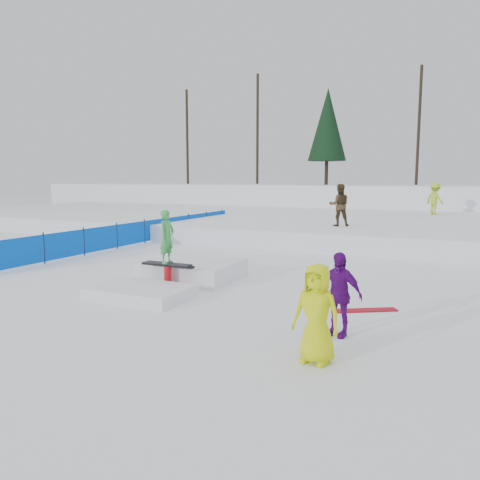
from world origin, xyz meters
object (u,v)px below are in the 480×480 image
at_px(walker_olive, 339,205).
at_px(jib_rail_feature, 180,273).
at_px(safety_fence, 145,231).
at_px(walker_ygreen, 435,199).
at_px(spectator_purple, 338,294).
at_px(spectator_yellow, 317,313).

xyz_separation_m(walker_olive, jib_rail_feature, (-2.07, -10.06, -1.44)).
relative_size(safety_fence, walker_ygreen, 8.54).
relative_size(walker_ygreen, spectator_purple, 1.17).
bearing_deg(jib_rail_feature, walker_ygreen, 73.63).
bearing_deg(walker_ygreen, walker_olive, 110.44).
bearing_deg(safety_fence, spectator_yellow, -42.76).
height_order(walker_ygreen, jib_rail_feature, walker_ygreen).
relative_size(safety_fence, walker_olive, 8.43).
height_order(safety_fence, walker_olive, walker_olive).
xyz_separation_m(safety_fence, walker_ygreen, (11.54, 12.75, 1.19)).
bearing_deg(jib_rail_feature, safety_fence, 133.19).
height_order(walker_olive, walker_ygreen, walker_olive).
height_order(spectator_yellow, jib_rail_feature, jib_rail_feature).
distance_m(walker_olive, jib_rail_feature, 10.38).
xyz_separation_m(safety_fence, jib_rail_feature, (5.93, -6.32, -0.25)).
xyz_separation_m(spectator_purple, jib_rail_feature, (-5.07, 2.41, -0.50)).
distance_m(safety_fence, walker_olive, 8.92).
xyz_separation_m(safety_fence, spectator_yellow, (11.00, -10.17, 0.26)).
height_order(spectator_purple, spectator_yellow, spectator_yellow).
distance_m(walker_olive, spectator_yellow, 14.26).
xyz_separation_m(safety_fence, walker_olive, (8.00, 3.74, 1.20)).
distance_m(spectator_yellow, jib_rail_feature, 6.38).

